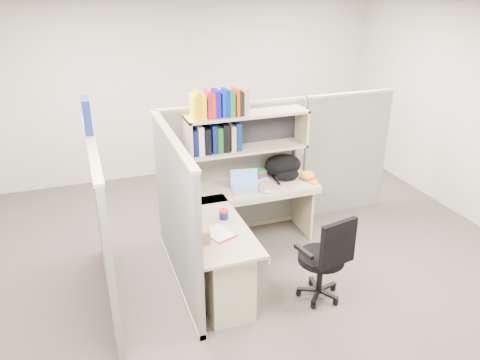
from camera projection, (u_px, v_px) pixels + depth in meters
name	position (u px, v px, depth m)	size (l,w,h in m)	color
ground	(260.00, 266.00, 5.19)	(6.00, 6.00, 0.00)	#3C352E
room_shell	(263.00, 126.00, 4.53)	(6.00, 6.00, 6.00)	beige
cubicle	(215.00, 181.00, 5.10)	(3.79, 1.84, 1.95)	#5B5B57
desk	(233.00, 253.00, 4.64)	(1.74, 1.75, 0.73)	gray
laptop	(246.00, 182.00, 5.23)	(0.31, 0.31, 0.22)	silver
backpack	(285.00, 167.00, 5.57)	(0.46, 0.35, 0.27)	black
orange_cap	(308.00, 175.00, 5.56)	(0.18, 0.21, 0.10)	orange
snack_canister	(224.00, 214.00, 4.66)	(0.10, 0.10, 0.10)	navy
tissue_box	(203.00, 233.00, 4.24)	(0.12, 0.12, 0.19)	#A47C5D
mouse	(267.00, 192.00, 5.22)	(0.09, 0.06, 0.03)	#90B4CD
paper_cup	(237.00, 176.00, 5.54)	(0.07, 0.07, 0.10)	silver
book_stack	(258.00, 173.00, 5.60)	(0.16, 0.22, 0.11)	slate
loose_paper	(219.00, 233.00, 4.42)	(0.21, 0.28, 0.00)	white
task_chair	(323.00, 271.00, 4.53)	(0.53, 0.49, 0.95)	black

